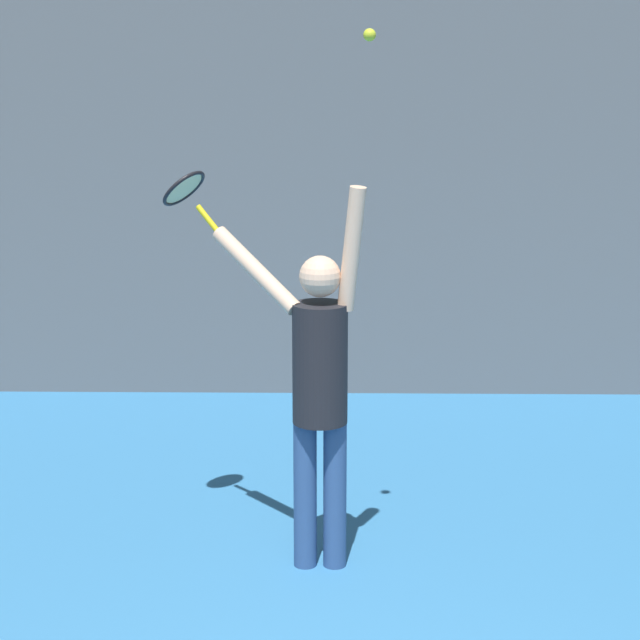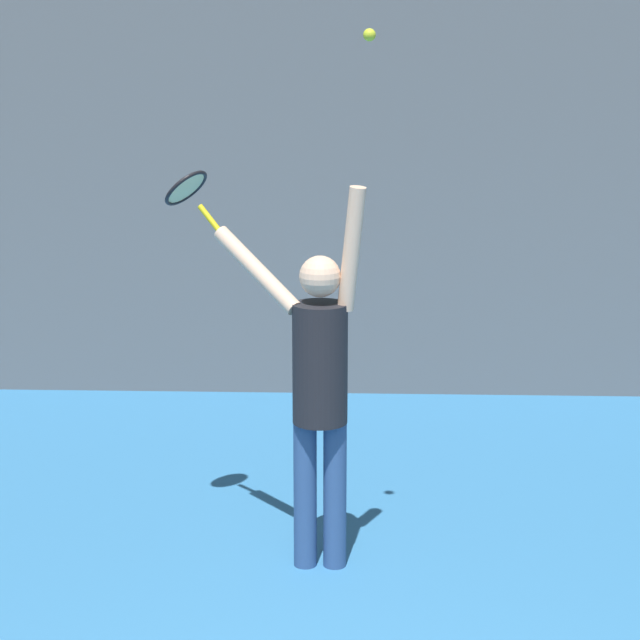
% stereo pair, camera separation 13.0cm
% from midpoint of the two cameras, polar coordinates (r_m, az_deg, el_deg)
% --- Properties ---
extents(back_wall, '(18.00, 0.10, 5.00)m').
position_cam_midpoint_polar(back_wall, '(9.47, 1.42, 11.10)').
color(back_wall, slate).
rests_on(back_wall, ground_plane).
extents(tennis_player, '(0.89, 0.56, 2.16)m').
position_cam_midpoint_polar(tennis_player, '(6.34, -0.67, -2.95)').
color(tennis_player, '#2D4C7F').
rests_on(tennis_player, ground_plane).
extents(tennis_racket, '(0.39, 0.36, 0.36)m').
position_cam_midpoint_polar(tennis_racket, '(6.65, -7.18, 6.31)').
color(tennis_racket, yellow).
extents(tennis_ball, '(0.06, 0.06, 0.06)m').
position_cam_midpoint_polar(tennis_ball, '(6.03, 1.82, 13.85)').
color(tennis_ball, '#CCDB2D').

